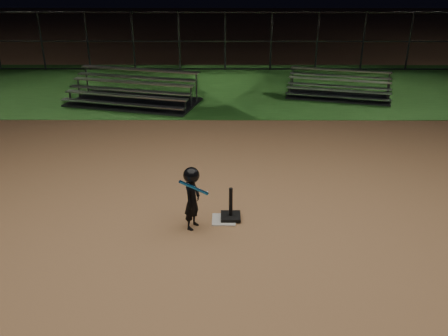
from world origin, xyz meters
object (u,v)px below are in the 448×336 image
home_plate (224,220)px  bleacher_right (338,92)px  bleacher_left (133,97)px  child_batter (192,196)px  batting_tee (231,213)px

home_plate → bleacher_right: bearing=64.9°
bleacher_left → bleacher_right: bearing=21.7°
child_batter → bleacher_left: bearing=41.9°
batting_tee → bleacher_right: 9.48m
bleacher_right → child_batter: bearing=-102.9°
batting_tee → bleacher_right: bleacher_right is taller
child_batter → bleacher_left: (-2.57, 8.05, -0.43)m
home_plate → batting_tee: 0.19m
batting_tee → bleacher_left: size_ratio=0.14×
child_batter → batting_tee: bearing=-42.5°
child_batter → bleacher_left: size_ratio=0.26×
batting_tee → bleacher_left: 8.40m
bleacher_left → bleacher_right: 7.27m
home_plate → batting_tee: size_ratio=0.70×
bleacher_left → bleacher_right: (7.22, 0.89, -0.04)m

